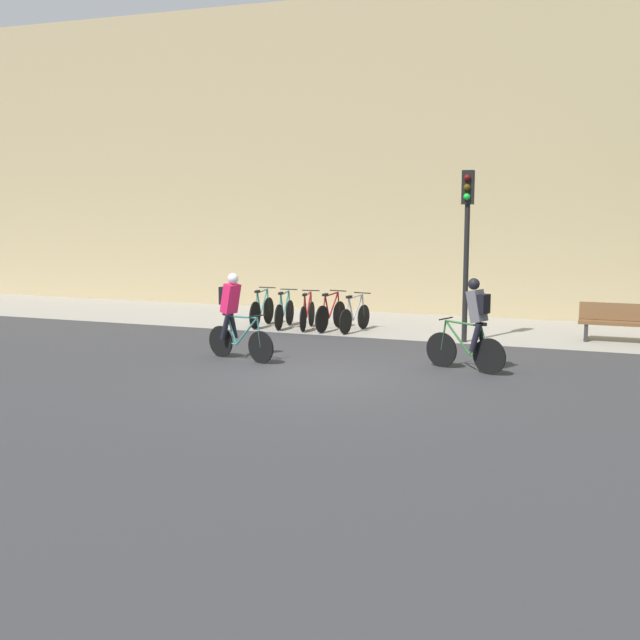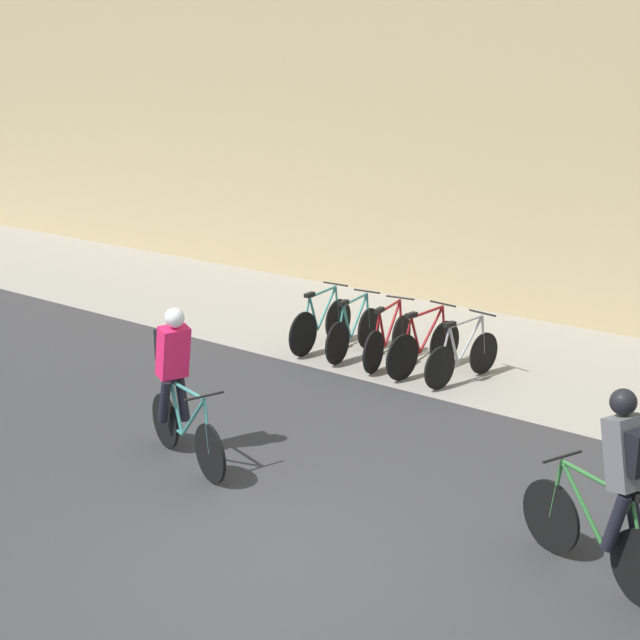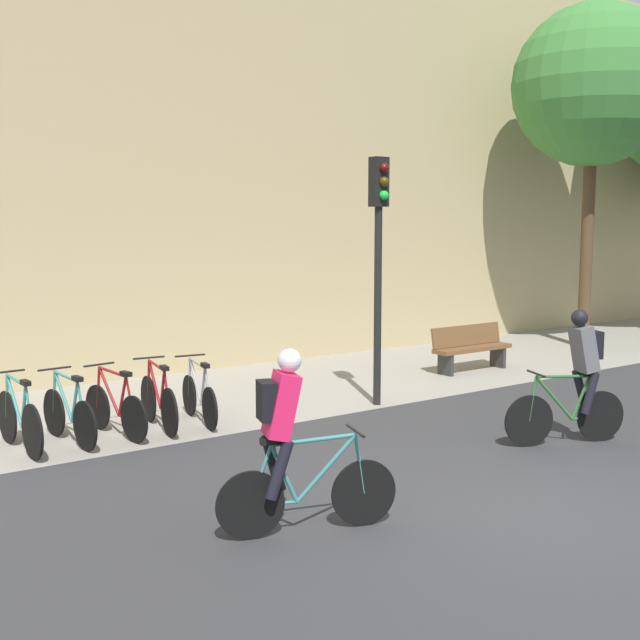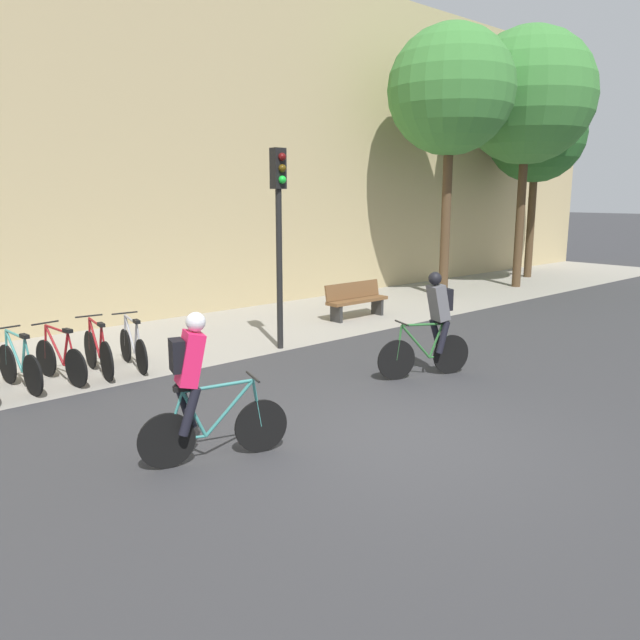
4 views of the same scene
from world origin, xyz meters
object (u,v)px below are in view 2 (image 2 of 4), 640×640
object	(u,v)px
parked_bike_3	(424,346)
cyclist_grey	(617,485)
parked_bike_4	(462,356)
parked_bike_0	(321,324)
parked_bike_2	(388,339)
cyclist_pink	(177,379)
parked_bike_1	(353,331)

from	to	relation	value
parked_bike_3	cyclist_grey	bearing A→B (deg)	-42.41
cyclist_grey	parked_bike_4	world-z (taller)	cyclist_grey
parked_bike_0	parked_bike_2	distance (m)	1.27
cyclist_pink	parked_bike_1	bearing A→B (deg)	98.92
parked_bike_1	parked_bike_3	world-z (taller)	parked_bike_3
parked_bike_2	parked_bike_3	world-z (taller)	parked_bike_3
cyclist_pink	parked_bike_2	xyz separation A→B (m)	(-0.04, 4.27, -0.56)
parked_bike_4	parked_bike_2	bearing A→B (deg)	179.98
parked_bike_0	parked_bike_4	xyz separation A→B (m)	(2.53, -0.00, -0.03)
cyclist_pink	cyclist_grey	xyz separation A→B (m)	(4.81, 0.42, 0.00)
parked_bike_2	parked_bike_4	size ratio (longest dim) A/B	1.01
cyclist_grey	parked_bike_1	distance (m)	6.72
cyclist_pink	cyclist_grey	distance (m)	4.83
parked_bike_0	parked_bike_2	bearing A→B (deg)	-0.04
cyclist_grey	parked_bike_4	size ratio (longest dim) A/B	1.12
cyclist_pink	parked_bike_0	xyz separation A→B (m)	(-1.30, 4.27, -0.54)
parked_bike_0	cyclist_pink	bearing A→B (deg)	-73.02
parked_bike_0	parked_bike_4	world-z (taller)	parked_bike_0
parked_bike_1	parked_bike_3	size ratio (longest dim) A/B	0.97
parked_bike_4	parked_bike_1	bearing A→B (deg)	179.97
parked_bike_0	parked_bike_1	size ratio (longest dim) A/B	1.04
cyclist_grey	parked_bike_2	world-z (taller)	cyclist_grey
cyclist_grey	parked_bike_3	xyz separation A→B (m)	(-4.21, 3.85, -0.54)
cyclist_grey	parked_bike_3	distance (m)	5.73
cyclist_pink	parked_bike_4	world-z (taller)	cyclist_pink
cyclist_grey	parked_bike_3	bearing A→B (deg)	137.59
cyclist_pink	cyclist_grey	size ratio (longest dim) A/B	0.99
parked_bike_0	parked_bike_2	size ratio (longest dim) A/B	1.05
parked_bike_0	parked_bike_3	world-z (taller)	parked_bike_0
cyclist_pink	parked_bike_1	size ratio (longest dim) A/B	1.10
parked_bike_3	parked_bike_2	bearing A→B (deg)	-179.96
parked_bike_2	parked_bike_4	world-z (taller)	parked_bike_2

